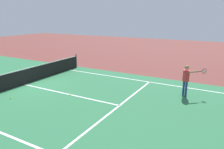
# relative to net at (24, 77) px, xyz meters

# --- Properties ---
(ground_plane) EXTENTS (60.00, 60.00, 0.00)m
(ground_plane) POSITION_rel_net_xyz_m (0.00, 0.00, -0.49)
(ground_plane) COLOR brown
(court_surface_inbounds) EXTENTS (10.62, 24.40, 0.00)m
(court_surface_inbounds) POSITION_rel_net_xyz_m (0.00, 0.00, -0.49)
(court_surface_inbounds) COLOR #2D7247
(court_surface_inbounds) RESTS_ON ground_plane
(line_sideline_right) EXTENTS (0.10, 11.89, 0.01)m
(line_sideline_right) POSITION_rel_net_xyz_m (4.11, -5.95, -0.49)
(line_sideline_right) COLOR white
(line_sideline_right) RESTS_ON ground_plane
(line_service_near) EXTENTS (8.22, 0.10, 0.01)m
(line_service_near) POSITION_rel_net_xyz_m (0.00, -6.40, -0.49)
(line_service_near) COLOR white
(line_service_near) RESTS_ON ground_plane
(line_center_service) EXTENTS (0.10, 6.40, 0.01)m
(line_center_service) POSITION_rel_net_xyz_m (0.00, -3.20, -0.49)
(line_center_service) COLOR white
(line_center_service) RESTS_ON ground_plane
(net) EXTENTS (10.08, 0.09, 1.07)m
(net) POSITION_rel_net_xyz_m (0.00, 0.00, 0.00)
(net) COLOR #33383D
(net) RESTS_ON ground_plane
(player_near) EXTENTS (0.75, 1.03, 1.61)m
(player_near) POSITION_rel_net_xyz_m (2.74, -8.78, 0.51)
(player_near) COLOR navy
(player_near) RESTS_ON ground_plane
(tennis_ball_mid_court) EXTENTS (0.07, 0.07, 0.07)m
(tennis_ball_mid_court) POSITION_rel_net_xyz_m (-0.04, -3.55, -0.46)
(tennis_ball_mid_court) COLOR #CCE033
(tennis_ball_mid_court) RESTS_ON ground_plane
(tennis_ball_near_net) EXTENTS (0.07, 0.07, 0.07)m
(tennis_ball_near_net) POSITION_rel_net_xyz_m (-1.85, -1.25, -0.46)
(tennis_ball_near_net) COLOR #CCE033
(tennis_ball_near_net) RESTS_ON ground_plane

